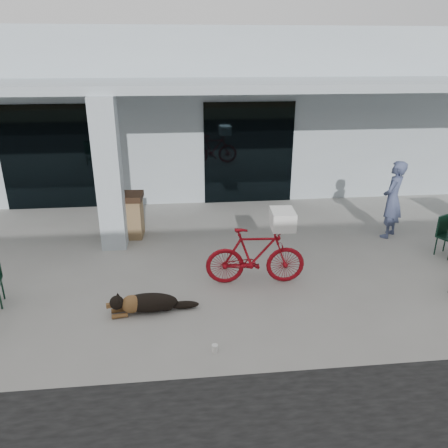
{
  "coord_description": "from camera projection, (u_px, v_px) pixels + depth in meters",
  "views": [
    {
      "loc": [
        -0.08,
        -6.47,
        3.9
      ],
      "look_at": [
        0.69,
        0.81,
        1.0
      ],
      "focal_mm": 35.0,
      "sensor_mm": 36.0,
      "label": 1
    }
  ],
  "objects": [
    {
      "name": "bicycle",
      "position": [
        255.0,
        256.0,
        7.72
      ],
      "size": [
        1.79,
        0.6,
        1.06
      ],
      "primitive_type": "imported",
      "rotation": [
        0.0,
        0.0,
        1.51
      ],
      "color": "maroon",
      "rests_on": "ground"
    },
    {
      "name": "laundry_basket",
      "position": [
        283.0,
        219.0,
        7.49
      ],
      "size": [
        0.43,
        0.56,
        0.32
      ],
      "primitive_type": "cube",
      "rotation": [
        0.0,
        0.0,
        1.51
      ],
      "color": "white",
      "rests_on": "bicycle"
    },
    {
      "name": "dog",
      "position": [
        149.0,
        302.0,
        6.97
      ],
      "size": [
        1.11,
        0.53,
        0.36
      ],
      "primitive_type": null,
      "rotation": [
        0.0,
        0.0,
        0.16
      ],
      "color": "black",
      "rests_on": "ground"
    },
    {
      "name": "person",
      "position": [
        393.0,
        200.0,
        9.59
      ],
      "size": [
        0.74,
        0.74,
        1.74
      ],
      "primitive_type": "imported",
      "rotation": [
        0.0,
        0.0,
        3.93
      ],
      "color": "#444E73",
      "rests_on": "ground"
    },
    {
      "name": "ground",
      "position": [
        189.0,
        297.0,
        7.43
      ],
      "size": [
        80.0,
        80.0,
        0.0
      ],
      "primitive_type": "plane",
      "color": "#A19F97",
      "rests_on": "ground"
    },
    {
      "name": "storefront_glass_left",
      "position": [
        57.0,
        158.0,
        11.22
      ],
      "size": [
        2.8,
        0.06,
        2.7
      ],
      "primitive_type": "cube",
      "color": "black",
      "rests_on": "ground"
    },
    {
      "name": "column",
      "position": [
        109.0,
        176.0,
        8.84
      ],
      "size": [
        0.5,
        0.5,
        3.12
      ],
      "primitive_type": "cube",
      "color": "#B0BFC7",
      "rests_on": "ground"
    },
    {
      "name": "storefront_glass_right",
      "position": [
        249.0,
        153.0,
        11.71
      ],
      "size": [
        2.4,
        0.06,
        2.7
      ],
      "primitive_type": "cube",
      "color": "black",
      "rests_on": "ground"
    },
    {
      "name": "building",
      "position": [
        179.0,
        105.0,
        14.46
      ],
      "size": [
        22.0,
        7.0,
        4.5
      ],
      "primitive_type": "cube",
      "color": "#B0BFC7",
      "rests_on": "ground"
    },
    {
      "name": "overhang",
      "position": [
        179.0,
        85.0,
        9.58
      ],
      "size": [
        22.0,
        2.8,
        0.18
      ],
      "primitive_type": "cube",
      "color": "#B0BFC7",
      "rests_on": "column"
    },
    {
      "name": "cup_near_dog",
      "position": [
        215.0,
        348.0,
        6.07
      ],
      "size": [
        0.12,
        0.12,
        0.11
      ],
      "primitive_type": "cylinder",
      "rotation": [
        0.0,
        0.0,
        0.43
      ],
      "color": "white",
      "rests_on": "ground"
    },
    {
      "name": "trash_receptacle",
      "position": [
        130.0,
        215.0,
        9.72
      ],
      "size": [
        0.63,
        0.63,
        1.01
      ],
      "primitive_type": null,
      "rotation": [
        0.0,
        0.0,
        -0.06
      ],
      "color": "olive",
      "rests_on": "ground"
    }
  ]
}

